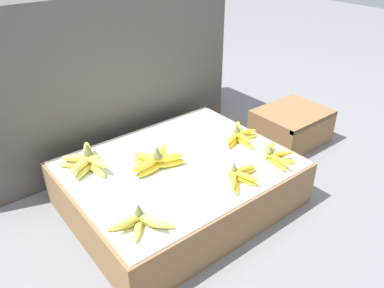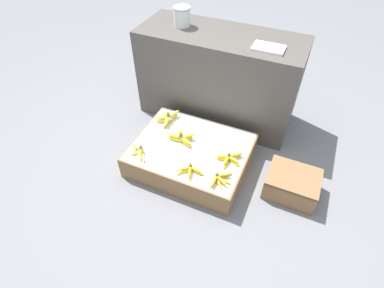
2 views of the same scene
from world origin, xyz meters
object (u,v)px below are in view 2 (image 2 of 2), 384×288
banana_bunch_middle_right (230,158)px  banana_bunch_back_left (167,118)px  wooden_crate (292,184)px  banana_bunch_front_right (220,179)px  glass_jar (182,16)px  banana_bunch_front_midright (190,170)px  foam_tray_white (269,48)px  banana_bunch_front_left (139,151)px  banana_bunch_middle_midleft (182,138)px

banana_bunch_middle_right → banana_bunch_back_left: banana_bunch_back_left is taller
wooden_crate → banana_bunch_front_right: bearing=-149.8°
wooden_crate → glass_jar: size_ratio=2.43×
banana_bunch_front_midright → foam_tray_white: bearing=73.8°
wooden_crate → banana_bunch_front_left: 1.19m
banana_bunch_front_left → banana_bunch_front_midright: bearing=-1.9°
banana_bunch_front_right → banana_bunch_back_left: (-0.65, 0.44, 0.01)m
banana_bunch_front_midright → banana_bunch_middle_midleft: (-0.20, 0.28, 0.01)m
wooden_crate → banana_bunch_front_left: (-1.15, -0.28, 0.14)m
banana_bunch_front_midright → banana_bunch_middle_right: banana_bunch_middle_right is taller
banana_bunch_middle_right → foam_tray_white: size_ratio=0.86×
banana_bunch_front_midright → foam_tray_white: (0.26, 0.88, 0.60)m
banana_bunch_front_left → foam_tray_white: foam_tray_white is taller
glass_jar → banana_bunch_middle_right: bearing=-45.7°
banana_bunch_middle_midleft → foam_tray_white: 0.96m
banana_bunch_front_midright → banana_bunch_middle_midleft: 0.34m
banana_bunch_middle_midleft → glass_jar: size_ratio=1.55×
glass_jar → wooden_crate: bearing=-29.6°
glass_jar → foam_tray_white: size_ratio=0.65×
banana_bunch_front_left → foam_tray_white: 1.26m
banana_bunch_back_left → foam_tray_white: foam_tray_white is taller
banana_bunch_middle_right → banana_bunch_front_right: bearing=-89.8°
banana_bunch_front_midright → glass_jar: 1.31m
wooden_crate → banana_bunch_back_left: size_ratio=1.57×
banana_bunch_front_right → banana_bunch_middle_midleft: (-0.43, 0.27, 0.01)m
wooden_crate → banana_bunch_middle_midleft: size_ratio=1.57×
wooden_crate → banana_bunch_middle_right: bearing=-172.1°
glass_jar → foam_tray_white: (0.78, -0.11, -0.07)m
banana_bunch_middle_right → glass_jar: 1.26m
banana_bunch_front_right → foam_tray_white: size_ratio=0.87×
banana_bunch_front_right → banana_bunch_middle_right: (-0.00, 0.21, 0.00)m
banana_bunch_front_left → banana_bunch_back_left: banana_bunch_back_left is taller
banana_bunch_back_left → foam_tray_white: bearing=32.3°
banana_bunch_front_right → banana_bunch_front_midright: bearing=-176.8°
banana_bunch_front_right → banana_bunch_middle_right: 0.21m
banana_bunch_middle_midleft → banana_bunch_back_left: (-0.22, 0.17, -0.00)m
wooden_crate → banana_bunch_middle_right: banana_bunch_middle_right is taller
banana_bunch_middle_midleft → banana_bunch_back_left: 0.28m
banana_bunch_front_midright → banana_bunch_back_left: banana_bunch_back_left is taller
banana_bunch_front_midright → banana_bunch_middle_midleft: bearing=125.6°
wooden_crate → glass_jar: (-1.23, 0.70, 0.80)m
banana_bunch_front_left → banana_bunch_middle_right: (0.67, 0.21, 0.00)m
wooden_crate → banana_bunch_middle_midleft: bearing=-179.0°
banana_bunch_front_midright → glass_jar: glass_jar is taller
banana_bunch_middle_right → foam_tray_white: 0.88m
wooden_crate → glass_jar: bearing=150.4°
banana_bunch_front_right → glass_jar: 1.40m
banana_bunch_middle_right → banana_bunch_front_left: bearing=-162.3°
banana_bunch_middle_right → foam_tray_white: bearing=87.3°
banana_bunch_middle_midleft → banana_bunch_middle_right: size_ratio=1.17×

